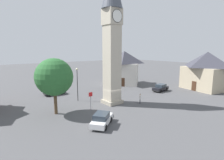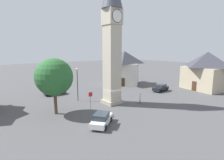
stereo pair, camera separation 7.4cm
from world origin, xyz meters
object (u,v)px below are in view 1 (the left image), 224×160
(lamp_post, at_px, (77,80))
(pedestrian, at_px, (140,98))
(car_silver_kerb, at_px, (161,88))
(tree, at_px, (54,77))
(car_red_corner, at_px, (55,91))
(building_corner_back, at_px, (206,70))
(car_blue_kerb, at_px, (102,119))
(road_sign, at_px, (91,98))
(building_shop_left, at_px, (124,67))
(clock_tower, at_px, (112,24))

(lamp_post, bearing_deg, pedestrian, -46.86)
(car_silver_kerb, height_order, tree, tree)
(car_silver_kerb, height_order, pedestrian, pedestrian)
(car_silver_kerb, xyz_separation_m, car_red_corner, (-19.25, 11.19, 0.00))
(pedestrian, bearing_deg, building_corner_back, -4.57)
(car_red_corner, bearing_deg, car_blue_kerb, -93.32)
(tree, height_order, road_sign, tree)
(car_red_corner, relative_size, building_shop_left, 0.40)
(pedestrian, relative_size, tree, 0.22)
(car_silver_kerb, height_order, building_corner_back, building_corner_back)
(road_sign, bearing_deg, building_corner_back, -7.20)
(clock_tower, height_order, tree, clock_tower)
(building_shop_left, xyz_separation_m, road_sign, (-17.94, -12.52, -2.47))
(clock_tower, height_order, building_shop_left, clock_tower)
(car_silver_kerb, xyz_separation_m, tree, (-23.11, 0.57, 4.47))
(clock_tower, bearing_deg, road_sign, -167.54)
(pedestrian, relative_size, building_corner_back, 0.17)
(building_shop_left, height_order, building_corner_back, building_shop_left)
(car_red_corner, bearing_deg, lamp_post, -76.43)
(pedestrian, bearing_deg, car_blue_kerb, -162.43)
(pedestrian, relative_size, building_shop_left, 0.16)
(car_red_corner, bearing_deg, road_sign, -87.16)
(clock_tower, xyz_separation_m, car_red_corner, (-5.46, 11.57, -12.19))
(car_silver_kerb, xyz_separation_m, road_sign, (-18.62, -1.45, 1.14))
(pedestrian, height_order, building_corner_back, building_corner_back)
(lamp_post, bearing_deg, car_red_corner, 103.57)
(car_blue_kerb, bearing_deg, road_sign, 72.22)
(building_corner_back, bearing_deg, car_blue_kerb, -176.94)
(building_corner_back, xyz_separation_m, road_sign, (-28.33, 3.58, -2.43))
(car_silver_kerb, bearing_deg, building_shop_left, 93.52)
(car_red_corner, height_order, tree, tree)
(clock_tower, xyz_separation_m, building_corner_back, (23.50, -4.65, -8.62))
(car_red_corner, distance_m, pedestrian, 17.20)
(car_silver_kerb, relative_size, building_corner_back, 0.42)
(car_red_corner, height_order, lamp_post, lamp_post)
(car_blue_kerb, distance_m, road_sign, 5.56)
(clock_tower, bearing_deg, car_blue_kerb, -136.10)
(car_silver_kerb, xyz_separation_m, building_corner_back, (9.71, -5.03, 3.57))
(car_blue_kerb, bearing_deg, tree, 111.45)
(lamp_post, bearing_deg, car_blue_kerb, -103.39)
(clock_tower, bearing_deg, tree, 174.17)
(pedestrian, bearing_deg, clock_tower, 139.61)
(tree, distance_m, building_corner_back, 33.31)
(building_shop_left, bearing_deg, car_silver_kerb, -86.48)
(car_blue_kerb, bearing_deg, lamp_post, 76.61)
(building_shop_left, distance_m, road_sign, 22.02)
(clock_tower, height_order, car_blue_kerb, clock_tower)
(pedestrian, height_order, lamp_post, lamp_post)
(car_red_corner, relative_size, tree, 0.53)
(car_red_corner, xyz_separation_m, pedestrian, (9.05, -14.63, 0.25))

